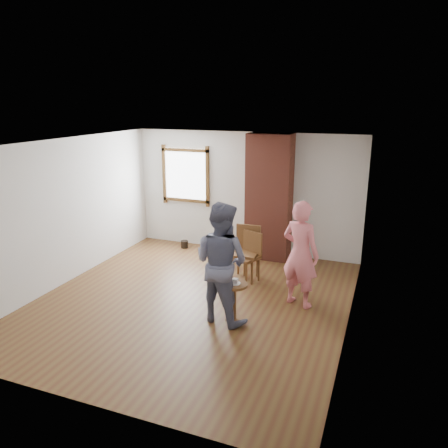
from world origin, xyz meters
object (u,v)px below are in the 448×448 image
at_px(dining_chair_left, 248,254).
at_px(side_table, 234,295).
at_px(stoneware_crock, 216,249).
at_px(person_pink, 300,254).
at_px(dining_chair_right, 246,249).
at_px(man, 221,262).

height_order(dining_chair_left, side_table, dining_chair_left).
xyz_separation_m(stoneware_crock, side_table, (1.27, -2.39, 0.19)).
bearing_deg(person_pink, dining_chair_right, -13.69).
xyz_separation_m(stoneware_crock, dining_chair_left, (0.99, -0.85, 0.30)).
relative_size(stoneware_crock, side_table, 0.70).
xyz_separation_m(stoneware_crock, dining_chair_right, (0.92, -0.76, 0.35)).
xyz_separation_m(dining_chair_left, person_pink, (1.08, -0.67, 0.36)).
relative_size(side_table, person_pink, 0.34).
xyz_separation_m(side_table, man, (-0.20, -0.03, 0.52)).
relative_size(dining_chair_right, person_pink, 0.57).
distance_m(dining_chair_left, dining_chair_right, 0.13).
bearing_deg(dining_chair_left, stoneware_crock, 162.47).
bearing_deg(dining_chair_right, dining_chair_left, -55.08).
distance_m(side_table, man, 0.56).
xyz_separation_m(stoneware_crock, person_pink, (2.07, -1.52, 0.66)).
bearing_deg(dining_chair_left, man, -64.07).
bearing_deg(man, person_pink, -122.83).
distance_m(stoneware_crock, dining_chair_left, 1.34).
height_order(stoneware_crock, dining_chair_right, dining_chair_right).
height_order(dining_chair_left, dining_chair_right, dining_chair_right).
height_order(stoneware_crock, person_pink, person_pink).
bearing_deg(dining_chair_left, dining_chair_right, 149.23).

